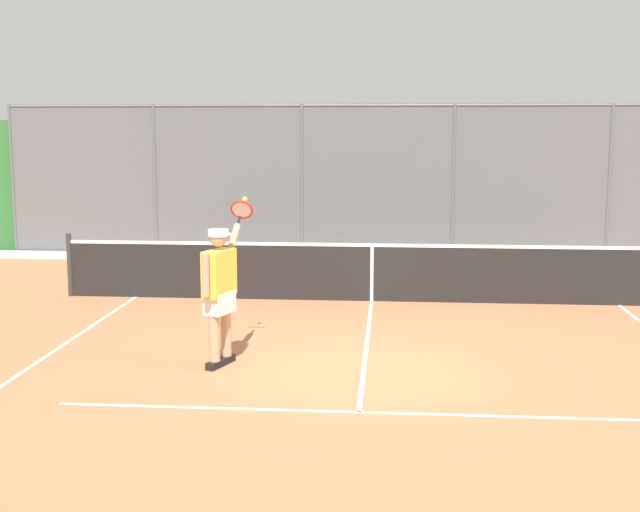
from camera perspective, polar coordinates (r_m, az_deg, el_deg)
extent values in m
plane|color=#A8603D|center=(9.99, 2.99, -7.81)|extent=(60.00, 60.00, 0.00)
cube|color=white|center=(8.60, 2.66, -10.57)|extent=(6.23, 0.05, 0.01)
cube|color=white|center=(10.03, -20.95, -8.31)|extent=(0.05, 9.96, 0.01)
cube|color=white|center=(11.22, 3.20, -5.94)|extent=(0.05, 5.48, 0.01)
cylinder|color=#565B60|center=(18.34, 19.08, 4.60)|extent=(0.07, 0.07, 3.34)
cylinder|color=#565B60|center=(17.83, 9.06, 4.87)|extent=(0.07, 0.07, 3.34)
cylinder|color=#565B60|center=(17.88, -1.23, 4.99)|extent=(0.07, 0.07, 3.34)
cylinder|color=#565B60|center=(18.50, -11.15, 4.95)|extent=(0.07, 0.07, 3.34)
cylinder|color=#565B60|center=(19.61, -20.18, 4.79)|extent=(0.07, 0.07, 3.34)
cylinder|color=#565B60|center=(17.75, 3.96, 10.20)|extent=(15.96, 0.05, 0.05)
cube|color=#565B60|center=(17.79, 3.90, 4.95)|extent=(15.96, 0.02, 3.34)
cube|color=#2D6B33|center=(18.45, 3.93, 4.57)|extent=(18.96, 0.90, 3.01)
cube|color=silver|center=(17.79, 3.84, -0.22)|extent=(16.96, 0.18, 0.15)
cylinder|color=#2D2D2D|center=(14.81, -16.68, -0.59)|extent=(0.09, 0.09, 1.07)
cube|color=black|center=(13.80, 3.55, -1.23)|extent=(10.17, 0.02, 0.91)
cube|color=white|center=(13.72, 3.57, 0.74)|extent=(10.17, 0.04, 0.05)
cube|color=white|center=(13.80, 3.55, -1.23)|extent=(0.05, 0.04, 0.91)
cube|color=black|center=(10.14, -7.17, -7.36)|extent=(0.19, 0.28, 0.09)
cylinder|color=tan|center=(10.03, -7.22, -5.00)|extent=(0.13, 0.13, 0.77)
cube|color=black|center=(10.35, -6.40, -7.00)|extent=(0.19, 0.28, 0.09)
cylinder|color=tan|center=(10.24, -6.44, -4.69)|extent=(0.13, 0.13, 0.77)
cube|color=white|center=(10.07, -6.85, -3.17)|extent=(0.35, 0.45, 0.26)
cube|color=gold|center=(10.00, -6.89, -1.16)|extent=(0.36, 0.52, 0.56)
cylinder|color=tan|center=(9.75, -7.80, -1.30)|extent=(0.08, 0.08, 0.51)
cylinder|color=tan|center=(10.34, -5.86, 1.35)|extent=(0.10, 0.38, 0.29)
sphere|color=tan|center=(9.94, -6.94, 1.25)|extent=(0.21, 0.21, 0.21)
cylinder|color=white|center=(9.93, -6.94, 1.58)|extent=(0.31, 0.31, 0.08)
cube|color=white|center=(10.03, -6.59, 1.48)|extent=(0.24, 0.24, 0.02)
cylinder|color=black|center=(10.55, -5.57, 2.38)|extent=(0.04, 0.17, 0.13)
torus|color=red|center=(10.72, -5.35, 3.15)|extent=(0.30, 0.20, 0.26)
cylinder|color=silver|center=(10.72, -5.35, 3.15)|extent=(0.25, 0.15, 0.21)
sphere|color=#D6E042|center=(10.89, -5.15, 3.86)|extent=(0.07, 0.07, 0.07)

